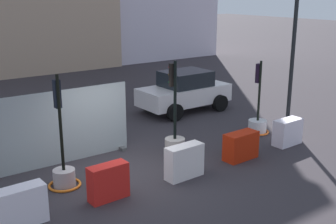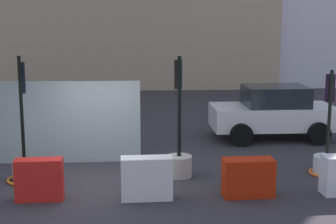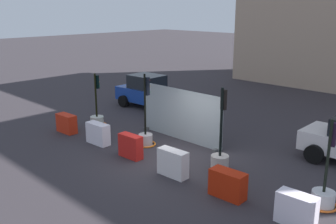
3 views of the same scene
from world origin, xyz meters
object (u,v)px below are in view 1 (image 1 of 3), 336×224
traffic_light_1 (64,169)px  traffic_light_3 (257,121)px  traffic_light_2 (175,136)px  construction_barrier_2 (108,182)px  construction_barrier_1 (20,206)px  car_white_van (184,91)px  construction_barrier_5 (288,132)px  construction_barrier_3 (184,162)px  street_lamp_post (295,25)px  construction_barrier_4 (241,146)px

traffic_light_1 → traffic_light_3: bearing=1.0°
traffic_light_2 → construction_barrier_2: bearing=-154.6°
traffic_light_2 → construction_barrier_1: bearing=-164.6°
traffic_light_1 → traffic_light_2: size_ratio=1.01×
traffic_light_1 → car_white_van: (6.91, 3.90, 0.37)m
construction_barrier_5 → car_white_van: car_white_van is taller
traffic_light_1 → construction_barrier_3: bearing=-25.9°
car_white_van → construction_barrier_5: bearing=-87.4°
street_lamp_post → car_white_van: bearing=114.7°
traffic_light_1 → construction_barrier_1: traffic_light_1 is taller
construction_barrier_3 → construction_barrier_5: 4.31m
construction_barrier_5 → street_lamp_post: street_lamp_post is taller
construction_barrier_1 → street_lamp_post: street_lamp_post is taller
traffic_light_1 → street_lamp_post: (8.71, -0.02, 3.23)m
construction_barrier_4 → traffic_light_2: bearing=133.3°
construction_barrier_5 → construction_barrier_4: bearing=-179.6°
traffic_light_3 → construction_barrier_4: (-2.25, -1.44, 0.00)m
construction_barrier_4 → traffic_light_1: bearing=165.3°
traffic_light_1 → traffic_light_2: (3.64, 0.14, 0.10)m
construction_barrier_3 → traffic_light_2: bearing=62.3°
construction_barrier_3 → construction_barrier_4: bearing=1.6°
construction_barrier_1 → construction_barrier_5: (8.64, -0.03, -0.01)m
construction_barrier_2 → construction_barrier_3: size_ratio=0.91×
construction_barrier_3 → traffic_light_1: bearing=154.1°
construction_barrier_5 → street_lamp_post: 3.85m
traffic_light_2 → car_white_van: size_ratio=0.75×
construction_barrier_4 → street_lamp_post: (3.70, 1.29, 3.29)m
traffic_light_3 → construction_barrier_5: traffic_light_3 is taller
traffic_light_2 → construction_barrier_2: 3.37m
traffic_light_3 → construction_barrier_3: 4.67m
construction_barrier_2 → construction_barrier_4: construction_barrier_2 is taller
construction_barrier_2 → car_white_van: (6.32, 5.21, 0.40)m
traffic_light_2 → car_white_van: (3.27, 3.76, 0.27)m
traffic_light_1 → traffic_light_3: size_ratio=1.14×
traffic_light_1 → traffic_light_3: (7.26, 0.12, -0.06)m
construction_barrier_2 → construction_barrier_3: bearing=-1.9°
construction_barrier_1 → traffic_light_3: bearing=9.1°
traffic_light_1 → construction_barrier_4: traffic_light_1 is taller
construction_barrier_3 → construction_barrier_5: (4.31, 0.08, -0.03)m
construction_barrier_3 → street_lamp_post: street_lamp_post is taller
traffic_light_1 → car_white_van: size_ratio=0.76×
traffic_light_2 → construction_barrier_1: (-5.13, -1.42, -0.14)m
construction_barrier_4 → street_lamp_post: 5.12m
traffic_light_3 → street_lamp_post: bearing=-5.8°
construction_barrier_5 → construction_barrier_3: bearing=-179.0°
traffic_light_3 → construction_barrier_5: size_ratio=2.50×
traffic_light_2 → construction_barrier_1: traffic_light_2 is taller
traffic_light_2 → construction_barrier_4: 2.01m
traffic_light_3 → construction_barrier_1: (-8.76, -1.40, 0.02)m
construction_barrier_1 → street_lamp_post: (10.21, 1.25, 3.26)m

